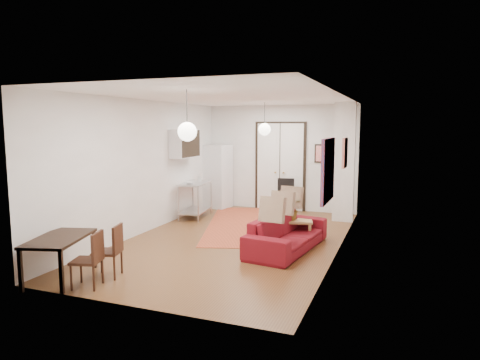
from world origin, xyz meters
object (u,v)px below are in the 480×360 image
(fridge, at_px, (218,176))
(dining_chair_far, at_px, (90,254))
(coffee_table, at_px, (287,222))
(kitchen_counter, at_px, (195,195))
(dining_chair_near, at_px, (110,246))
(sofa, at_px, (287,233))
(black_side_chair, at_px, (287,191))
(dining_table, at_px, (59,242))

(fridge, bearing_deg, dining_chair_far, -75.76)
(coffee_table, distance_m, kitchen_counter, 3.07)
(coffee_table, relative_size, dining_chair_near, 1.34)
(dining_chair_far, bearing_deg, kitchen_counter, 171.92)
(sofa, relative_size, black_side_chair, 2.31)
(sofa, height_order, dining_chair_near, dining_chair_near)
(sofa, relative_size, kitchen_counter, 1.76)
(dining_chair_far, bearing_deg, coffee_table, 132.77)
(black_side_chair, bearing_deg, dining_chair_near, 66.18)
(coffee_table, bearing_deg, black_side_chair, 104.68)
(coffee_table, height_order, fridge, fridge)
(coffee_table, relative_size, dining_table, 0.83)
(fridge, distance_m, dining_table, 6.19)
(dining_table, distance_m, dining_chair_far, 0.61)
(sofa, height_order, black_side_chair, black_side_chair)
(dining_table, bearing_deg, sofa, 44.06)
(kitchen_counter, distance_m, dining_table, 4.74)
(fridge, height_order, dining_chair_near, fridge)
(fridge, relative_size, dining_chair_far, 2.19)
(fridge, xyz_separation_m, dining_chair_far, (0.68, -6.22, -0.43))
(kitchen_counter, height_order, fridge, fridge)
(coffee_table, xyz_separation_m, black_side_chair, (-0.75, 2.85, 0.18))
(dining_chair_far, xyz_separation_m, black_side_chair, (1.34, 6.31, 0.09))
(dining_chair_near, relative_size, dining_chair_far, 1.00)
(coffee_table, height_order, black_side_chair, black_side_chair)
(coffee_table, xyz_separation_m, fridge, (-2.76, 2.76, 0.52))
(black_side_chair, bearing_deg, coffee_table, 93.74)
(kitchen_counter, relative_size, dining_table, 0.93)
(sofa, distance_m, black_side_chair, 3.64)
(coffee_table, relative_size, kitchen_counter, 0.88)
(coffee_table, distance_m, dining_chair_far, 4.04)
(fridge, xyz_separation_m, black_side_chair, (2.02, 0.09, -0.34))
(sofa, height_order, fridge, fridge)
(dining_chair_far, bearing_deg, dining_chair_near, 163.82)
(sofa, bearing_deg, coffee_table, 22.64)
(coffee_table, height_order, dining_chair_near, dining_chair_near)
(dining_chair_near, height_order, dining_chair_far, same)
(coffee_table, bearing_deg, dining_chair_near, -124.83)
(sofa, xyz_separation_m, dining_chair_near, (-2.26, -2.33, 0.15))
(black_side_chair, bearing_deg, kitchen_counter, 26.34)
(dining_chair_near, bearing_deg, sofa, 119.80)
(sofa, xyz_separation_m, fridge, (-2.94, 3.42, 0.58))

